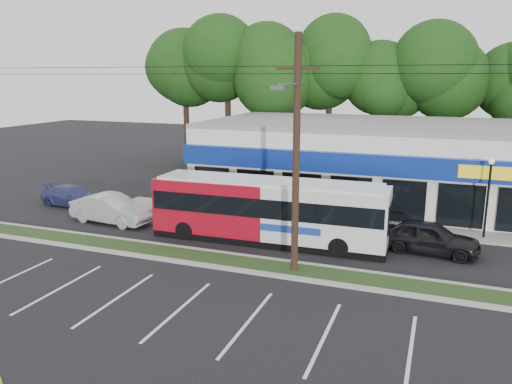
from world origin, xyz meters
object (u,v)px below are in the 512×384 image
Objects in this scene: lamp_post at (489,189)px; pedestrian_a at (314,210)px; pedestrian_b at (335,211)px; car_dark at (429,237)px; metrobus at (268,209)px; car_silver at (112,209)px; car_blue at (73,196)px; utility_pole at (292,148)px.

pedestrian_a is (-9.00, -0.30, -1.91)m from lamp_post.
car_dark is at bearing 168.63° from pedestrian_b.
metrobus reaches higher than pedestrian_a.
car_silver is 1.11× the size of car_blue.
car_blue is at bearing 94.08° from car_dark.
pedestrian_a is (-6.38, 2.89, -0.02)m from car_dark.
metrobus is at bearing -157.58° from lamp_post.
car_blue is 15.86m from pedestrian_a.
metrobus is 2.43× the size of car_silver.
utility_pole is at bearing -101.31° from car_silver.
metrobus is 14.55m from car_blue.
pedestrian_b is at bearing -79.14° from car_blue.
lamp_post is at bearing 43.95° from utility_pole.
pedestrian_a is at bearing -64.51° from car_silver.
car_blue is at bearing -175.26° from lamp_post.
lamp_post is 0.92× the size of car_dark.
car_blue is (-14.33, 2.25, -1.06)m from metrobus.
car_blue is (-22.14, 1.13, -0.13)m from car_dark.
car_silver is 3.07× the size of pedestrian_b.
car_dark is at bearing 40.21° from utility_pole.
utility_pole is at bearing 137.22° from car_dark.
pedestrian_b is (-7.78, -0.30, -1.86)m from lamp_post.
pedestrian_b reaches higher than car_blue.
lamp_post is at bearing 20.84° from metrobus.
car_dark is 1.02× the size of car_blue.
metrobus reaches higher than car_dark.
utility_pole reaches higher than car_silver.
car_dark is 3.03× the size of pedestrian_a.
pedestrian_a is 1.22m from pedestrian_b.
lamp_post reaches higher than pedestrian_a.
pedestrian_a is (15.76, 1.75, 0.11)m from car_blue.
metrobus is 2.68× the size of car_blue.
utility_pole is at bearing -59.30° from metrobus.
utility_pole is 10.84× the size of car_dark.
pedestrian_a is at bearing 68.82° from metrobus.
utility_pole is 18.22m from car_blue.
car_silver is (-17.38, -1.15, 0.04)m from car_dark.
lamp_post is 0.85× the size of car_silver.
lamp_post is at bearing -159.93° from pedestrian_b.
car_silver is (-20.00, -4.34, -1.85)m from lamp_post.
metrobus is (-10.42, -4.30, -0.96)m from lamp_post.
car_dark is 0.92× the size of car_silver.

